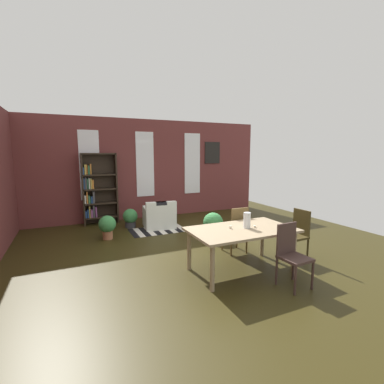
% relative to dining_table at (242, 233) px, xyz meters
% --- Properties ---
extents(ground_plane, '(9.52, 9.52, 0.00)m').
position_rel_dining_table_xyz_m(ground_plane, '(-0.45, 0.84, -0.67)').
color(ground_plane, '#2E280E').
extents(back_wall_brick, '(7.84, 0.12, 3.02)m').
position_rel_dining_table_xyz_m(back_wall_brick, '(-0.45, 4.57, 0.85)').
color(back_wall_brick, brown).
rests_on(back_wall_brick, ground).
extents(window_pane_0, '(0.55, 0.02, 1.97)m').
position_rel_dining_table_xyz_m(window_pane_0, '(-2.05, 4.50, 1.00)').
color(window_pane_0, white).
extents(window_pane_1, '(0.55, 0.02, 1.97)m').
position_rel_dining_table_xyz_m(window_pane_1, '(-0.45, 4.50, 1.00)').
color(window_pane_1, white).
extents(window_pane_2, '(0.55, 0.02, 1.97)m').
position_rel_dining_table_xyz_m(window_pane_2, '(1.14, 4.50, 1.00)').
color(window_pane_2, white).
extents(dining_table, '(1.78, 1.03, 0.75)m').
position_rel_dining_table_xyz_m(dining_table, '(0.00, 0.00, 0.00)').
color(dining_table, '#937E60').
rests_on(dining_table, ground).
extents(vase_on_table, '(0.12, 0.12, 0.27)m').
position_rel_dining_table_xyz_m(vase_on_table, '(0.10, 0.00, 0.21)').
color(vase_on_table, silver).
rests_on(vase_on_table, dining_table).
extents(tealight_candle_0, '(0.04, 0.04, 0.05)m').
position_rel_dining_table_xyz_m(tealight_candle_0, '(-0.17, 0.08, 0.10)').
color(tealight_candle_0, silver).
rests_on(tealight_candle_0, dining_table).
extents(tealight_candle_1, '(0.04, 0.04, 0.03)m').
position_rel_dining_table_xyz_m(tealight_candle_1, '(0.24, -0.04, 0.10)').
color(tealight_candle_1, silver).
rests_on(tealight_candle_1, dining_table).
extents(dining_chair_far_right, '(0.41, 0.41, 0.95)m').
position_rel_dining_table_xyz_m(dining_chair_far_right, '(0.40, 0.74, -0.15)').
color(dining_chair_far_right, brown).
rests_on(dining_chair_far_right, ground).
extents(dining_chair_head_right, '(0.42, 0.42, 0.95)m').
position_rel_dining_table_xyz_m(dining_chair_head_right, '(1.26, 0.00, -0.15)').
color(dining_chair_head_right, '#372C13').
rests_on(dining_chair_head_right, ground).
extents(dining_chair_near_right, '(0.42, 0.42, 0.95)m').
position_rel_dining_table_xyz_m(dining_chair_near_right, '(0.40, -0.74, -0.15)').
color(dining_chair_near_right, '#3D2A25').
rests_on(dining_chair_near_right, ground).
extents(bookshelf_tall, '(0.94, 0.32, 2.01)m').
position_rel_dining_table_xyz_m(bookshelf_tall, '(-1.90, 4.31, 0.32)').
color(bookshelf_tall, '#2D2319').
rests_on(bookshelf_tall, ground).
extents(armchair_white, '(0.89, 0.89, 0.75)m').
position_rel_dining_table_xyz_m(armchair_white, '(-0.42, 3.24, -0.39)').
color(armchair_white, white).
rests_on(armchair_white, ground).
extents(potted_plant_by_shelf, '(0.47, 0.47, 0.64)m').
position_rel_dining_table_xyz_m(potted_plant_by_shelf, '(0.40, 1.71, -0.31)').
color(potted_plant_by_shelf, '#333338').
rests_on(potted_plant_by_shelf, ground).
extents(potted_plant_corner, '(0.40, 0.40, 0.51)m').
position_rel_dining_table_xyz_m(potted_plant_corner, '(-1.15, 3.56, -0.39)').
color(potted_plant_corner, '#333338').
rests_on(potted_plant_corner, ground).
extents(potted_plant_window, '(0.40, 0.40, 0.56)m').
position_rel_dining_table_xyz_m(potted_plant_window, '(-1.85, 2.76, -0.34)').
color(potted_plant_window, '#9E6042').
rests_on(potted_plant_window, ground).
extents(striped_rug, '(1.42, 0.84, 0.01)m').
position_rel_dining_table_xyz_m(striped_rug, '(-0.56, 2.96, -0.66)').
color(striped_rug, black).
rests_on(striped_rug, ground).
extents(framed_picture, '(0.56, 0.03, 0.72)m').
position_rel_dining_table_xyz_m(framed_picture, '(1.89, 4.49, 1.35)').
color(framed_picture, black).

